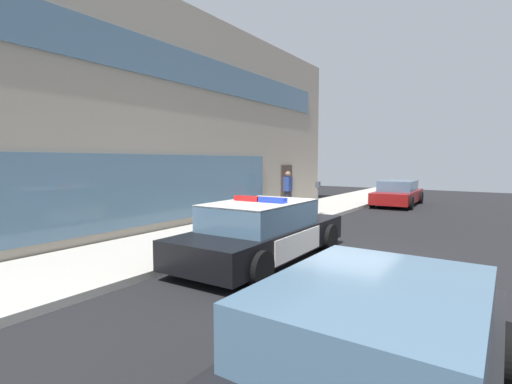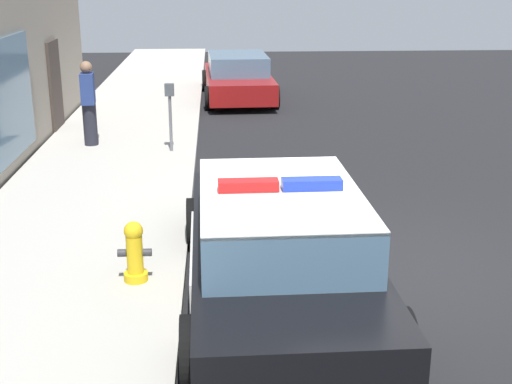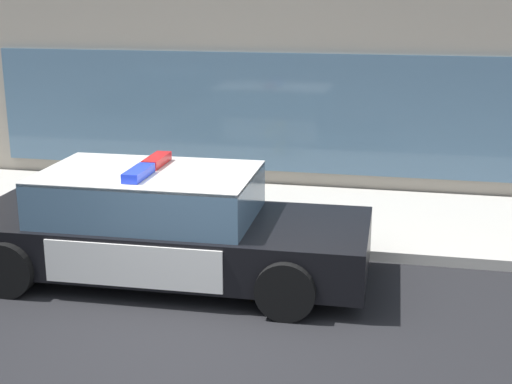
{
  "view_description": "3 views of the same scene",
  "coord_description": "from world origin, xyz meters",
  "views": [
    {
      "loc": [
        -8.16,
        -3.18,
        2.31
      ],
      "look_at": [
        0.07,
        2.33,
        1.48
      ],
      "focal_mm": 26.21,
      "sensor_mm": 36.0,
      "label": 1
    },
    {
      "loc": [
        -8.13,
        2.11,
        3.62
      ],
      "look_at": [
        -0.7,
        1.67,
        1.23
      ],
      "focal_mm": 48.95,
      "sensor_mm": 36.0,
      "label": 2
    },
    {
      "loc": [
        1.96,
        -6.7,
        3.52
      ],
      "look_at": [
        0.09,
        2.17,
        0.98
      ],
      "focal_mm": 50.4,
      "sensor_mm": 36.0,
      "label": 3
    }
  ],
  "objects": [
    {
      "name": "car_down_street",
      "position": [
        11.94,
        1.44,
        0.63
      ],
      "size": [
        4.74,
        2.12,
        1.29
      ],
      "rotation": [
        0.0,
        0.0,
        0.04
      ],
      "color": "maroon",
      "rests_on": "ground"
    },
    {
      "name": "fire_hydrant",
      "position": [
        -0.63,
        3.06,
        0.5
      ],
      "size": [
        0.34,
        0.39,
        0.73
      ],
      "color": "gold",
      "rests_on": "sidewalk"
    },
    {
      "name": "parking_meter",
      "position": [
        5.44,
        2.99,
        1.08
      ],
      "size": [
        0.12,
        0.18,
        1.34
      ],
      "color": "slate",
      "rests_on": "sidewalk"
    },
    {
      "name": "police_cruiser",
      "position": [
        -0.98,
        1.44,
        0.68
      ],
      "size": [
        5.09,
        2.17,
        1.49
      ],
      "rotation": [
        0.0,
        0.0,
        0.02
      ],
      "color": "black",
      "rests_on": "ground"
    },
    {
      "name": "storefront_building",
      "position": [
        2.21,
        11.19,
        3.72
      ],
      "size": [
        18.43,
        11.04,
        7.45
      ],
      "color": "gray",
      "rests_on": "ground"
    },
    {
      "name": "pedestrian_on_sidewalk",
      "position": [
        6.03,
        4.67,
        1.01
      ],
      "size": [
        0.42,
        0.29,
        1.71
      ],
      "rotation": [
        0.0,
        0.0,
        1.64
      ],
      "color": "#23232D",
      "rests_on": "sidewalk"
    },
    {
      "name": "ground",
      "position": [
        0.0,
        0.0,
        0.0
      ],
      "size": [
        48.0,
        48.0,
        0.0
      ],
      "primitive_type": "plane",
      "color": "black"
    },
    {
      "name": "sidewalk",
      "position": [
        0.0,
        4.09,
        0.07
      ],
      "size": [
        48.0,
        3.16,
        0.15
      ],
      "primitive_type": "cube",
      "color": "#B2ADA3",
      "rests_on": "ground"
    },
    {
      "name": "car_far_lane",
      "position": [
        -5.06,
        -2.32,
        0.63
      ],
      "size": [
        4.33,
        2.06,
        1.29
      ],
      "rotation": [
        0.0,
        0.0,
        3.14
      ],
      "color": "black",
      "rests_on": "ground"
    }
  ]
}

